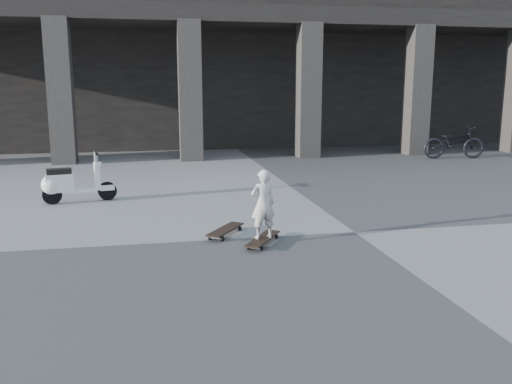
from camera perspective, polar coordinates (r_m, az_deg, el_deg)
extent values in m
plane|color=#454543|center=(8.39, 10.32, -4.18)|extent=(90.00, 90.00, 0.00)
cube|color=black|center=(21.73, -3.37, 13.34)|extent=(28.00, 6.00, 6.00)
cube|color=black|center=(17.49, -1.31, 17.81)|extent=(28.00, 2.80, 0.50)
cube|color=#2F2C27|center=(16.18, -19.88, 9.88)|extent=(0.65, 0.65, 4.00)
cube|color=#2F2C27|center=(16.06, -6.97, 10.45)|extent=(0.65, 0.65, 4.00)
cube|color=#2F2C27|center=(16.72, 5.53, 10.51)|extent=(0.65, 0.65, 4.00)
cube|color=#2F2C27|center=(18.07, 16.62, 10.15)|extent=(0.65, 0.65, 4.00)
cube|color=black|center=(7.63, 0.74, -4.92)|extent=(0.65, 0.87, 0.02)
cube|color=#B2B2B7|center=(7.93, 1.52, -4.59)|extent=(0.18, 0.14, 0.03)
cube|color=#B2B2B7|center=(7.36, -0.11, -5.84)|extent=(0.18, 0.14, 0.03)
cylinder|color=black|center=(7.96, 0.89, -4.59)|extent=(0.06, 0.07, 0.07)
cylinder|color=black|center=(7.90, 2.16, -4.72)|extent=(0.06, 0.07, 0.07)
cylinder|color=black|center=(7.40, -0.79, -5.83)|extent=(0.06, 0.07, 0.07)
cylinder|color=black|center=(7.34, 0.57, -5.98)|extent=(0.06, 0.07, 0.07)
cube|color=black|center=(8.07, -3.25, -3.96)|extent=(0.66, 0.83, 0.02)
cube|color=#B2B2B7|center=(8.34, -2.32, -3.74)|extent=(0.19, 0.15, 0.03)
cube|color=#B2B2B7|center=(7.83, -4.23, -4.79)|extent=(0.19, 0.15, 0.03)
cylinder|color=black|center=(8.39, -2.92, -3.75)|extent=(0.07, 0.08, 0.08)
cylinder|color=black|center=(8.31, -1.72, -3.89)|extent=(0.07, 0.08, 0.08)
cylinder|color=black|center=(7.87, -4.85, -4.78)|extent=(0.07, 0.08, 0.08)
cylinder|color=black|center=(7.79, -3.59, -4.94)|extent=(0.07, 0.08, 0.08)
imported|color=beige|center=(7.51, 0.75, -1.28)|extent=(0.39, 0.29, 0.97)
cylinder|color=black|center=(10.89, -15.37, 0.11)|extent=(0.36, 0.15, 0.35)
cylinder|color=black|center=(10.82, -20.67, -0.29)|extent=(0.36, 0.15, 0.35)
cube|color=white|center=(10.83, -17.89, 0.20)|extent=(0.57, 0.33, 0.06)
cube|color=white|center=(10.78, -19.96, 0.92)|extent=(0.53, 0.37, 0.34)
sphere|color=white|center=(10.78, -20.74, 0.73)|extent=(0.37, 0.37, 0.37)
cube|color=black|center=(10.75, -20.04, 2.08)|extent=(0.48, 0.31, 0.09)
cube|color=white|center=(10.82, -16.39, 1.65)|extent=(0.14, 0.31, 0.51)
cube|color=white|center=(10.88, -15.39, 0.48)|extent=(0.28, 0.17, 0.11)
cylinder|color=#B2B2B7|center=(10.77, -16.48, 3.37)|extent=(0.09, 0.09, 0.27)
cylinder|color=black|center=(10.75, -16.52, 3.97)|extent=(0.14, 0.44, 0.05)
sphere|color=white|center=(10.79, -16.17, 2.83)|extent=(0.11, 0.11, 0.11)
imported|color=black|center=(17.44, 20.11, 4.92)|extent=(1.92, 0.89, 0.97)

